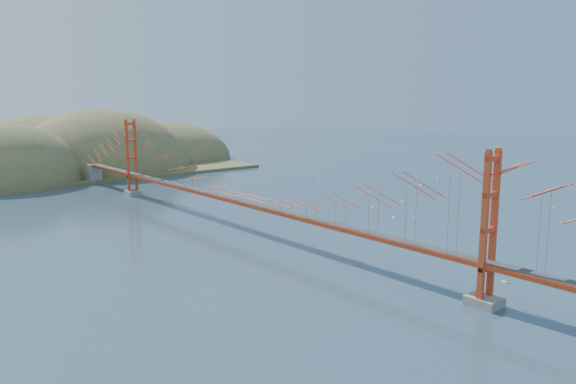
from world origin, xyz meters
TOP-DOWN VIEW (x-y plane):
  - ground at (0.00, 0.00)m, footprint 320.00×320.00m
  - bridge at (0.00, 0.18)m, footprint 2.20×94.40m
  - far_headlands at (2.21, 68.52)m, footprint 84.00×58.00m
  - sailboat_8 at (28.46, 18.79)m, footprint 0.57×0.48m
  - sailboat_11 at (48.28, 12.82)m, footprint 0.59×0.59m
  - sailboat_3 at (9.50, 23.60)m, footprint 0.64×0.64m
  - sailboat_0 at (18.08, -6.52)m, footprint 0.62×0.63m
  - sailboat_14 at (20.86, -0.48)m, footprint 0.65×0.65m
  - sailboat_12 at (23.75, 36.88)m, footprint 0.57×0.47m
  - sailboat_2 at (26.37, -1.22)m, footprint 0.64×0.56m
  - sailboat_15 at (33.62, 23.63)m, footprint 0.51×0.56m
  - sailboat_9 at (50.82, 10.07)m, footprint 0.59×0.59m
  - sailboat_4 at (41.84, 7.11)m, footprint 0.63×0.66m
  - sailboat_10 at (6.00, -28.29)m, footprint 0.52×0.57m
  - sailboat_6 at (19.83, -8.55)m, footprint 0.62×0.64m
  - sailboat_5 at (39.69, -16.62)m, footprint 0.48×0.59m
  - sailboat_16 at (13.04, 6.36)m, footprint 0.58×0.58m
  - sailboat_7 at (27.84, 31.02)m, footprint 0.50×0.43m
  - sailboat_extra_0 at (34.15, 2.48)m, footprint 0.67×0.67m

SIDE VIEW (x-z plane):
  - ground at x=0.00m, z-range 0.00..0.00m
  - far_headlands at x=2.21m, z-range -12.50..12.50m
  - sailboat_7 at x=27.84m, z-range -0.15..0.42m
  - sailboat_16 at x=13.04m, z-range -0.16..0.44m
  - sailboat_11 at x=48.28m, z-range -0.17..0.46m
  - sailboat_9 at x=50.82m, z-range -0.17..0.46m
  - sailboat_15 at x=33.62m, z-range -0.17..0.46m
  - sailboat_10 at x=6.00m, z-range -0.18..0.47m
  - sailboat_8 at x=28.46m, z-range -0.18..0.47m
  - sailboat_12 at x=23.75m, z-range -0.18..0.48m
  - sailboat_3 at x=9.50m, z-range -0.19..0.49m
  - sailboat_14 at x=20.86m, z-range -0.19..0.49m
  - sailboat_5 at x=39.69m, z-range -0.19..0.50m
  - sailboat_extra_0 at x=34.15m, z-range -0.20..0.51m
  - sailboat_0 at x=18.08m, z-range -0.20..0.51m
  - sailboat_6 at x=19.83m, z-range -0.20..0.51m
  - sailboat_2 at x=26.37m, z-range -0.21..0.52m
  - sailboat_4 at x=41.84m, z-range -0.21..0.53m
  - bridge at x=0.00m, z-range 1.01..13.01m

